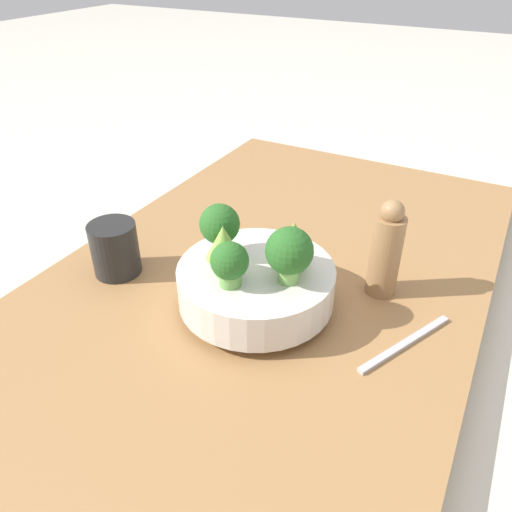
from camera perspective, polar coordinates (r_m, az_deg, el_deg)
ground_plane at (r=0.80m, az=-0.41°, el=-6.72°), size 6.00×6.00×0.00m
table at (r=0.79m, az=-0.42°, el=-5.40°), size 1.19×0.65×0.05m
bowl at (r=0.72m, az=-0.00°, el=-3.30°), size 0.22×0.22×0.07m
romanesco_piece_near at (r=0.69m, az=4.44°, el=1.99°), size 0.05×0.05×0.07m
broccoli_floret_back at (r=0.70m, az=-4.17°, el=3.54°), size 0.06×0.06×0.08m
broccoli_floret_front at (r=0.65m, az=3.83°, el=0.42°), size 0.06×0.06×0.08m
broccoli_floret_left at (r=0.65m, az=-3.03°, el=-0.78°), size 0.05×0.05×0.06m
romanesco_piece_far at (r=0.66m, az=-3.74°, el=1.18°), size 0.05×0.05×0.08m
cup at (r=0.82m, az=-15.83°, el=0.81°), size 0.07×0.07×0.09m
pepper_mill at (r=0.75m, az=14.65°, el=0.61°), size 0.05×0.05×0.16m
fork at (r=0.71m, az=16.71°, el=-9.55°), size 0.16×0.08×0.01m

